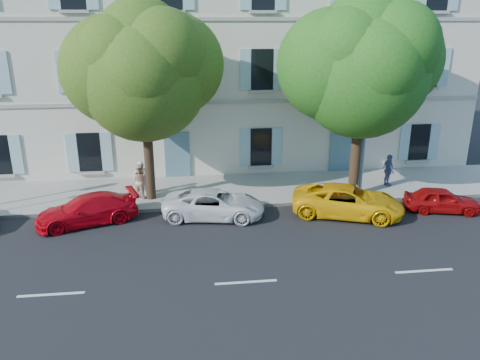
{
  "coord_description": "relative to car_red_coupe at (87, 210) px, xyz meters",
  "views": [
    {
      "loc": [
        -1.74,
        -16.95,
        7.91
      ],
      "look_at": [
        0.53,
        2.0,
        1.4
      ],
      "focal_mm": 35.0,
      "sensor_mm": 36.0,
      "label": 1
    }
  ],
  "objects": [
    {
      "name": "car_yellow_supercar",
      "position": [
        10.88,
        -0.46,
        0.06
      ],
      "size": [
        5.12,
        3.59,
        1.3
      ],
      "primitive_type": "imported",
      "rotation": [
        0.0,
        0.0,
        1.23
      ],
      "color": "#FFBC0A",
      "rests_on": "ground"
    },
    {
      "name": "tree_right",
      "position": [
        11.81,
        1.48,
        5.18
      ],
      "size": [
        5.68,
        5.68,
        8.76
      ],
      "color": "#3A2819",
      "rests_on": "sidewalk"
    },
    {
      "name": "building",
      "position": [
        5.86,
        8.84,
        5.41
      ],
      "size": [
        28.0,
        7.0,
        12.0
      ],
      "primitive_type": "cube",
      "color": "beige",
      "rests_on": "ground"
    },
    {
      "name": "pedestrian_a",
      "position": [
        1.99,
        2.77,
        0.37
      ],
      "size": [
        0.61,
        0.41,
        1.62
      ],
      "primitive_type": "imported",
      "rotation": [
        0.0,
        0.0,
        3.19
      ],
      "color": "white",
      "rests_on": "sidewalk"
    },
    {
      "name": "car_red_hatchback",
      "position": [
        15.08,
        -0.54,
        -0.06
      ],
      "size": [
        3.34,
        1.95,
        1.07
      ],
      "primitive_type": "imported",
      "rotation": [
        0.0,
        0.0,
        1.34
      ],
      "color": "#98090A",
      "rests_on": "ground"
    },
    {
      "name": "sidewalk",
      "position": [
        5.86,
        3.09,
        -0.52
      ],
      "size": [
        36.0,
        4.5,
        0.15
      ],
      "primitive_type": "cube",
      "color": "#A09E96",
      "rests_on": "ground"
    },
    {
      "name": "pedestrian_b",
      "position": [
        1.98,
        2.39,
        0.36
      ],
      "size": [
        0.98,
        0.93,
        1.59
      ],
      "primitive_type": "imported",
      "rotation": [
        0.0,
        0.0,
        2.55
      ],
      "color": "#D4A888",
      "rests_on": "sidewalk"
    },
    {
      "name": "car_white_coupe",
      "position": [
        5.2,
        -0.01,
        0.0
      ],
      "size": [
        4.51,
        2.6,
        1.18
      ],
      "primitive_type": "imported",
      "rotation": [
        0.0,
        0.0,
        1.41
      ],
      "color": "white",
      "rests_on": "ground"
    },
    {
      "name": "street_lamp",
      "position": [
        12.23,
        1.52,
        4.2
      ],
      "size": [
        0.4,
        1.76,
        8.19
      ],
      "color": "#7293BF",
      "rests_on": "sidewalk"
    },
    {
      "name": "car_red_coupe",
      "position": [
        0.0,
        0.0,
        0.0
      ],
      "size": [
        4.38,
        2.89,
        1.18
      ],
      "primitive_type": "imported",
      "rotation": [
        0.0,
        0.0,
        5.04
      ],
      "color": "red",
      "rests_on": "ground"
    },
    {
      "name": "kerb",
      "position": [
        5.86,
        0.92,
        -0.51
      ],
      "size": [
        36.0,
        0.16,
        0.16
      ],
      "primitive_type": "cube",
      "color": "#9E998E",
      "rests_on": "ground"
    },
    {
      "name": "tree_left",
      "position": [
        2.45,
        2.21,
        5.03
      ],
      "size": [
        5.48,
        5.48,
        8.49
      ],
      "color": "#3A2819",
      "rests_on": "sidewalk"
    },
    {
      "name": "pedestrian_c",
      "position": [
        13.97,
        2.56,
        0.36
      ],
      "size": [
        0.47,
        0.97,
        1.6
      ],
      "primitive_type": "imported",
      "rotation": [
        0.0,
        0.0,
        1.66
      ],
      "color": "#505D93",
      "rests_on": "sidewalk"
    },
    {
      "name": "ground",
      "position": [
        5.86,
        -1.36,
        -0.59
      ],
      "size": [
        90.0,
        90.0,
        0.0
      ],
      "primitive_type": "plane",
      "color": "black"
    }
  ]
}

